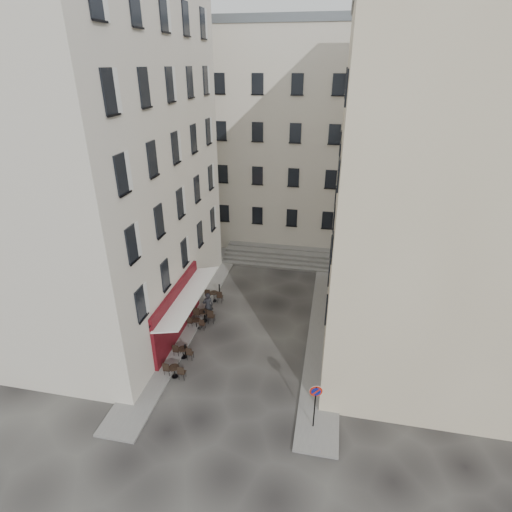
% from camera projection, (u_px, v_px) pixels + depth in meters
% --- Properties ---
extents(ground, '(90.00, 90.00, 0.00)m').
position_uv_depth(ground, '(245.00, 354.00, 23.41)').
color(ground, black).
rests_on(ground, ground).
extents(sidewalk_left, '(2.00, 22.00, 0.12)m').
position_uv_depth(sidewalk_left, '(194.00, 308.00, 27.71)').
color(sidewalk_left, slate).
rests_on(sidewalk_left, ground).
extents(sidewalk_right, '(2.00, 18.00, 0.12)m').
position_uv_depth(sidewalk_right, '(324.00, 332.00, 25.24)').
color(sidewalk_right, slate).
rests_on(sidewalk_right, ground).
extents(building_left, '(12.20, 16.20, 20.60)m').
position_uv_depth(building_left, '(80.00, 159.00, 23.43)').
color(building_left, beige).
rests_on(building_left, ground).
extents(building_right, '(12.20, 14.20, 18.60)m').
position_uv_depth(building_right, '(456.00, 194.00, 20.59)').
color(building_right, tan).
rests_on(building_right, ground).
extents(building_back, '(18.20, 10.20, 18.60)m').
position_uv_depth(building_back, '(279.00, 137.00, 36.31)').
color(building_back, beige).
rests_on(building_back, ground).
extents(cafe_storefront, '(1.74, 7.30, 3.50)m').
position_uv_depth(cafe_storefront, '(179.00, 310.00, 24.24)').
color(cafe_storefront, '#44090E').
rests_on(cafe_storefront, ground).
extents(stone_steps, '(9.00, 3.15, 0.80)m').
position_uv_depth(stone_steps, '(277.00, 256.00, 34.34)').
color(stone_steps, '#5F5D5A').
rests_on(stone_steps, ground).
extents(bollard_near, '(0.12, 0.12, 0.98)m').
position_uv_depth(bollard_near, '(186.00, 351.00, 22.88)').
color(bollard_near, black).
rests_on(bollard_near, ground).
extents(bollard_mid, '(0.12, 0.12, 0.98)m').
position_uv_depth(bollard_mid, '(204.00, 316.00, 25.97)').
color(bollard_mid, black).
rests_on(bollard_mid, ground).
extents(bollard_far, '(0.12, 0.12, 0.98)m').
position_uv_depth(bollard_far, '(219.00, 290.00, 29.06)').
color(bollard_far, black).
rests_on(bollard_far, ground).
extents(no_parking_sign, '(0.58, 0.16, 2.56)m').
position_uv_depth(no_parking_sign, '(315.00, 399.00, 17.89)').
color(no_parking_sign, black).
rests_on(no_parking_sign, ground).
extents(bistro_table_a, '(1.24, 0.58, 0.87)m').
position_uv_depth(bistro_table_a, '(175.00, 370.00, 21.52)').
color(bistro_table_a, black).
rests_on(bistro_table_a, ground).
extents(bistro_table_b, '(1.20, 0.56, 0.84)m').
position_uv_depth(bistro_table_b, '(183.00, 352.00, 22.94)').
color(bistro_table_b, black).
rests_on(bistro_table_b, ground).
extents(bistro_table_c, '(1.17, 0.55, 0.82)m').
position_uv_depth(bistro_table_c, '(197.00, 323.00, 25.51)').
color(bistro_table_c, black).
rests_on(bistro_table_c, ground).
extents(bistro_table_d, '(1.42, 0.67, 1.00)m').
position_uv_depth(bistro_table_d, '(204.00, 315.00, 26.18)').
color(bistro_table_d, black).
rests_on(bistro_table_d, ground).
extents(bistro_table_e, '(1.30, 0.61, 0.91)m').
position_uv_depth(bistro_table_e, '(214.00, 296.00, 28.43)').
color(bistro_table_e, black).
rests_on(bistro_table_e, ground).
extents(pedestrian, '(0.84, 0.77, 1.92)m').
position_uv_depth(pedestrian, '(208.00, 306.00, 26.34)').
color(pedestrian, black).
rests_on(pedestrian, ground).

